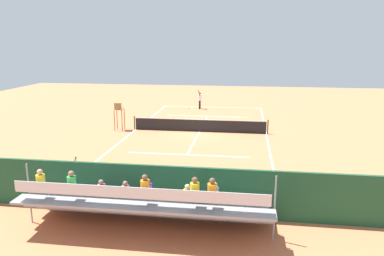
{
  "coord_description": "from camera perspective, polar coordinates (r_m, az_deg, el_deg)",
  "views": [
    {
      "loc": [
        -3.4,
        27.64,
        6.74
      ],
      "look_at": [
        0.0,
        4.0,
        1.2
      ],
      "focal_mm": 35.19,
      "sensor_mm": 36.0,
      "label": 1
    }
  ],
  "objects": [
    {
      "name": "court_line_markings",
      "position": [
        28.68,
        1.15,
        -0.53
      ],
      "size": [
        10.1,
        22.2,
        0.01
      ],
      "color": "white",
      "rests_on": "ground"
    },
    {
      "name": "courtside_bench",
      "position": [
        15.74,
        0.94,
        -10.06
      ],
      "size": [
        1.8,
        0.4,
        0.93
      ],
      "color": "#33383D",
      "rests_on": "ground"
    },
    {
      "name": "tennis_player",
      "position": [
        38.17,
        1.18,
        4.44
      ],
      "size": [
        0.42,
        0.55,
        1.93
      ],
      "color": "black",
      "rests_on": "ground"
    },
    {
      "name": "backdrop_wall",
      "position": [
        15.18,
        -5.45,
        -9.22
      ],
      "size": [
        18.0,
        0.16,
        2.0
      ],
      "primitive_type": "cube",
      "color": "#1E4C2D",
      "rests_on": "ground"
    },
    {
      "name": "equipment_bag",
      "position": [
        16.13,
        -6.25,
        -11.03
      ],
      "size": [
        0.9,
        0.36,
        0.36
      ],
      "primitive_type": "cube",
      "color": "#B22D2D",
      "rests_on": "ground"
    },
    {
      "name": "bleacher_stand",
      "position": [
        13.95,
        -6.83,
        -11.39
      ],
      "size": [
        9.06,
        2.4,
        2.48
      ],
      "color": "gray",
      "rests_on": "ground"
    },
    {
      "name": "tennis_net",
      "position": [
        28.54,
        1.14,
        0.43
      ],
      "size": [
        10.3,
        0.1,
        1.07
      ],
      "color": "black",
      "rests_on": "ground"
    },
    {
      "name": "umpire_chair",
      "position": [
        29.43,
        -11.01,
        2.2
      ],
      "size": [
        0.67,
        0.67,
        2.14
      ],
      "color": "olive",
      "rests_on": "ground"
    },
    {
      "name": "tennis_ball_near",
      "position": [
        34.83,
        0.43,
        1.96
      ],
      "size": [
        0.07,
        0.07,
        0.07
      ],
      "primitive_type": "sphere",
      "color": "#CCDB33",
      "rests_on": "ground"
    },
    {
      "name": "tennis_racket",
      "position": [
        38.56,
        -0.04,
        3.02
      ],
      "size": [
        0.44,
        0.57,
        0.03
      ],
      "color": "black",
      "rests_on": "ground"
    },
    {
      "name": "ground_plane",
      "position": [
        28.65,
        1.14,
        -0.55
      ],
      "size": [
        60.0,
        60.0,
        0.0
      ],
      "primitive_type": "plane",
      "color": "#CC7047"
    },
    {
      "name": "line_judge",
      "position": [
        17.1,
        -17.56,
        -7.13
      ],
      "size": [
        0.4,
        0.54,
        1.93
      ],
      "color": "#232328",
      "rests_on": "ground"
    },
    {
      "name": "tennis_ball_far",
      "position": [
        36.31,
        -2.75,
        2.4
      ],
      "size": [
        0.07,
        0.07,
        0.07
      ],
      "primitive_type": "sphere",
      "color": "#CCDB33",
      "rests_on": "ground"
    }
  ]
}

